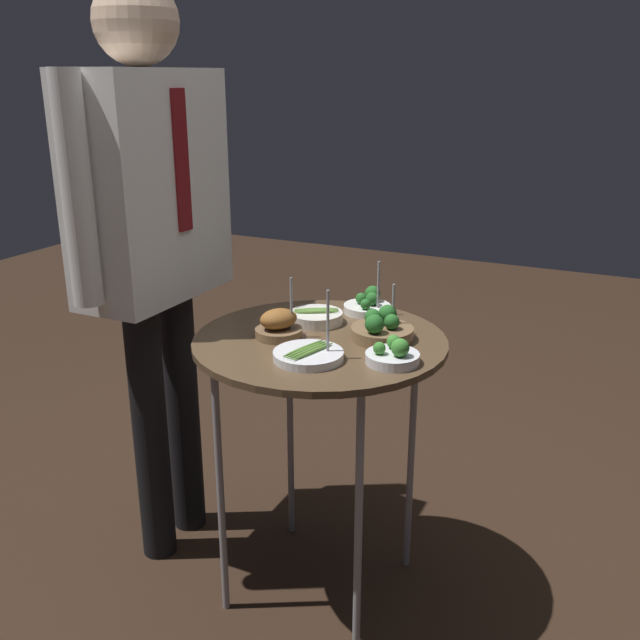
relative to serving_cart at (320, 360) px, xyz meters
The scene contains 9 objects.
ground_plane 0.71m from the serving_cart, ahead, with size 8.00×8.00×0.00m, color black.
serving_cart is the anchor object (origin of this frame).
bowl_asparagus_mid_left 0.15m from the serving_cart, 30.43° to the left, with size 0.15×0.15×0.04m.
bowl_roast_front_left 0.14m from the serving_cart, 110.42° to the left, with size 0.13×0.12×0.16m.
bowl_asparagus_front_right 0.16m from the serving_cart, 165.12° to the right, with size 0.17×0.17×0.17m.
bowl_broccoli_mid_right 0.18m from the serving_cart, 66.43° to the right, with size 0.16×0.16×0.14m.
bowl_broccoli_front_center 0.25m from the serving_cart, 108.51° to the right, with size 0.13×0.13×0.07m.
bowl_broccoli_far_rim 0.27m from the serving_cart, ahead, with size 0.14×0.14×0.16m.
waiter_figure 0.62m from the serving_cart, 89.01° to the left, with size 0.61×0.23×1.66m.
Camera 1 is at (-1.56, -0.75, 1.42)m, focal length 40.00 mm.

